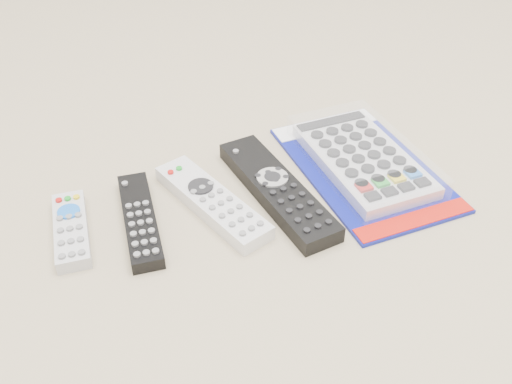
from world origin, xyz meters
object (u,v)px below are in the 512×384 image
remote_slim_black (140,220)px  remote_silver_dvd (212,202)px  remote_small_grey (71,229)px  remote_large_black (277,190)px  jumbo_remote_packaged (363,158)px

remote_slim_black → remote_silver_dvd: (0.10, -0.01, 0.00)m
remote_small_grey → remote_large_black: (0.28, -0.06, 0.00)m
remote_large_black → remote_small_grey: bearing=168.0°
remote_slim_black → remote_large_black: remote_large_black is taller
remote_silver_dvd → remote_large_black: (0.09, -0.02, 0.00)m
remote_large_black → jumbo_remote_packaged: size_ratio=0.80×
remote_small_grey → remote_silver_dvd: (0.19, -0.04, 0.00)m
remote_large_black → jumbo_remote_packaged: bearing=-0.6°
remote_slim_black → remote_large_black: (0.19, -0.03, 0.00)m
remote_slim_black → jumbo_remote_packaged: (0.34, -0.03, 0.01)m
remote_silver_dvd → jumbo_remote_packaged: (0.24, -0.02, 0.01)m
remote_silver_dvd → jumbo_remote_packaged: bearing=-16.5°
remote_small_grey → remote_large_black: 0.29m
remote_slim_black → jumbo_remote_packaged: bearing=6.4°
remote_slim_black → remote_small_grey: bearing=176.9°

